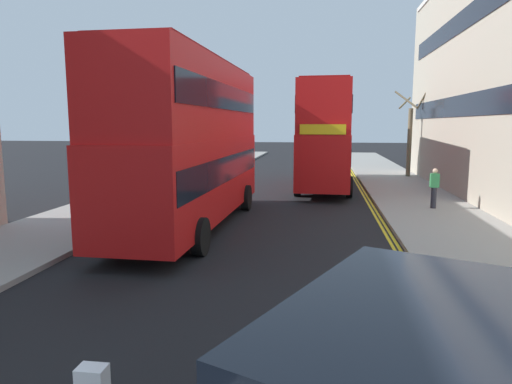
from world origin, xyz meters
TOP-DOWN VIEW (x-y plane):
  - sidewalk_right at (6.50, 16.00)m, footprint 4.00×80.00m
  - sidewalk_left at (-6.50, 16.00)m, footprint 4.00×80.00m
  - kerb_line_outer at (4.40, 14.00)m, footprint 0.10×56.00m
  - kerb_line_inner at (4.24, 14.00)m, footprint 0.10×56.00m
  - double_decker_bus_away at (-2.22, 14.60)m, footprint 2.97×10.86m
  - double_decker_bus_oncoming at (2.38, 25.23)m, footprint 3.12×10.89m
  - pedestrian_far at (6.67, 18.70)m, footprint 0.34×0.22m
  - street_tree_near at (7.75, 30.51)m, footprint 1.94×1.92m

SIDE VIEW (x-z plane):
  - kerb_line_outer at x=4.40m, z-range 0.00..0.01m
  - kerb_line_inner at x=4.24m, z-range 0.00..0.01m
  - sidewalk_right at x=6.50m, z-range 0.00..0.14m
  - sidewalk_left at x=-6.50m, z-range 0.00..0.14m
  - pedestrian_far at x=6.67m, z-range 0.18..1.80m
  - street_tree_near at x=7.75m, z-range 0.02..5.50m
  - double_decker_bus_away at x=-2.22m, z-range 0.21..5.85m
  - double_decker_bus_oncoming at x=2.38m, z-range 0.21..5.85m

